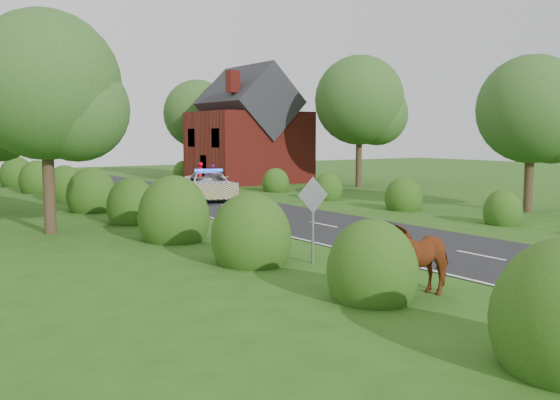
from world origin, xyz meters
TOP-DOWN VIEW (x-y plane):
  - ground at (0.00, 0.00)m, footprint 120.00×120.00m
  - road at (0.00, 15.00)m, footprint 6.00×70.00m
  - road_markings at (-1.60, 12.93)m, footprint 4.96×70.00m
  - hedgerow_left at (-6.51, 11.69)m, footprint 2.75×50.41m
  - hedgerow_right at (6.60, 11.21)m, footprint 2.10×45.78m
  - tree_left_a at (-9.75, 11.86)m, footprint 5.74×5.60m
  - tree_right_a at (11.23, 5.87)m, footprint 5.33×5.20m
  - tree_right_b at (14.29, 21.84)m, footprint 6.56×6.40m
  - tree_right_c at (9.27, 37.85)m, footprint 6.15×6.00m
  - road_sign at (-5.00, 2.00)m, footprint 1.06×0.08m
  - house at (9.49, 30.00)m, footprint 8.00×7.40m
  - cow at (-5.16, -2.16)m, footprint 2.20×1.25m
  - police_van at (0.81, 19.93)m, footprint 4.43×6.37m
  - pedestrian_red at (3.35, 26.22)m, footprint 0.81×0.71m
  - pedestrian_purple at (4.82, 27.18)m, footprint 0.82×0.66m

SIDE VIEW (x-z plane):
  - ground at x=0.00m, z-range 0.00..0.00m
  - road at x=0.00m, z-range 0.00..0.02m
  - road_markings at x=-1.60m, z-range 0.02..0.03m
  - hedgerow_right at x=6.60m, z-range -0.50..1.60m
  - hedgerow_left at x=-6.51m, z-range -0.75..2.25m
  - cow at x=-5.16m, z-range 0.00..1.51m
  - pedestrian_purple at x=4.82m, z-range 0.00..1.62m
  - police_van at x=0.81m, z-range -0.07..1.69m
  - pedestrian_red at x=3.35m, z-range 0.00..1.86m
  - road_sign at x=-5.00m, z-range 0.39..2.92m
  - house at x=9.49m, z-range -0.80..8.37m
  - tree_right_a at x=11.23m, z-range 0.96..8.52m
  - tree_left_a at x=-9.75m, z-range 1.15..9.53m
  - tree_right_c at x=9.27m, z-range 1.05..9.63m
  - tree_right_b at x=14.29m, z-range 1.24..10.64m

